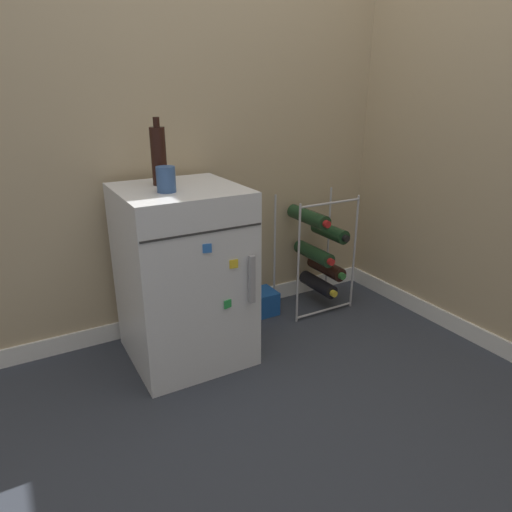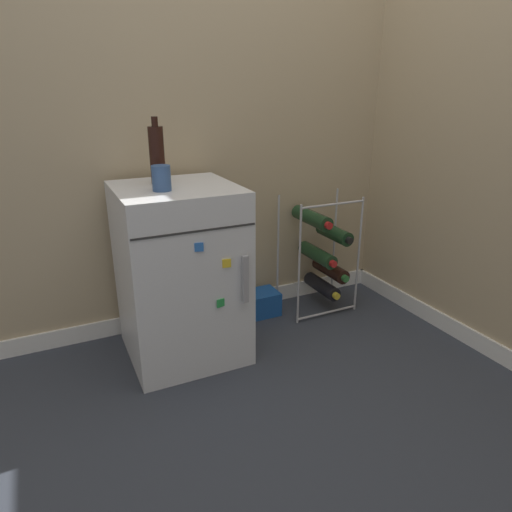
% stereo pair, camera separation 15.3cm
% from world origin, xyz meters
% --- Properties ---
extents(ground_plane, '(14.00, 14.00, 0.00)m').
position_xyz_m(ground_plane, '(0.00, 0.00, 0.00)').
color(ground_plane, '#333842').
extents(wall_back, '(6.74, 0.07, 2.50)m').
position_xyz_m(wall_back, '(0.00, 0.58, 1.24)').
color(wall_back, tan).
rests_on(wall_back, ground_plane).
extents(mini_fridge, '(0.52, 0.55, 0.81)m').
position_xyz_m(mini_fridge, '(-0.42, 0.25, 0.40)').
color(mini_fridge, silver).
rests_on(mini_fridge, ground_plane).
extents(wine_rack, '(0.39, 0.32, 0.66)m').
position_xyz_m(wine_rack, '(0.43, 0.36, 0.33)').
color(wine_rack, '#B2B2B7').
rests_on(wine_rack, ground_plane).
extents(soda_box, '(0.26, 0.15, 0.13)m').
position_xyz_m(soda_box, '(0.04, 0.43, 0.07)').
color(soda_box, '#194C9E').
rests_on(soda_box, ground_plane).
extents(fridge_top_cup, '(0.08, 0.08, 0.10)m').
position_xyz_m(fridge_top_cup, '(-0.49, 0.18, 0.86)').
color(fridge_top_cup, '#335184').
rests_on(fridge_top_cup, mini_fridge).
extents(fridge_top_bottle, '(0.06, 0.06, 0.28)m').
position_xyz_m(fridge_top_bottle, '(-0.47, 0.34, 0.93)').
color(fridge_top_bottle, black).
rests_on(fridge_top_bottle, mini_fridge).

